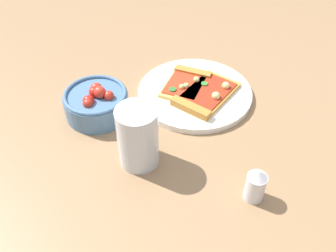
{
  "coord_description": "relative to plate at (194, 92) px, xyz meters",
  "views": [
    {
      "loc": [
        0.47,
        -0.52,
        0.54
      ],
      "look_at": [
        0.06,
        -0.17,
        0.03
      ],
      "focal_mm": 39.69,
      "sensor_mm": 36.0,
      "label": 1
    }
  ],
  "objects": [
    {
      "name": "ground_plane",
      "position": [
        0.0,
        0.04,
        -0.01
      ],
      "size": [
        2.4,
        2.4,
        0.0
      ],
      "primitive_type": "plane",
      "color": "#93704C",
      "rests_on": "ground"
    },
    {
      "name": "plate",
      "position": [
        0.0,
        0.0,
        0.0
      ],
      "size": [
        0.26,
        0.26,
        0.01
      ],
      "primitive_type": "cylinder",
      "color": "white",
      "rests_on": "ground_plane"
    },
    {
      "name": "pizza_slice_near",
      "position": [
        -0.02,
        -0.0,
        0.01
      ],
      "size": [
        0.13,
        0.14,
        0.02
      ],
      "color": "#E5B256",
      "rests_on": "plate"
    },
    {
      "name": "pizza_slice_far",
      "position": [
        0.04,
        -0.0,
        0.01
      ],
      "size": [
        0.12,
        0.17,
        0.02
      ],
      "color": "gold",
      "rests_on": "plate"
    },
    {
      "name": "salad_bowl",
      "position": [
        -0.09,
        -0.2,
        0.02
      ],
      "size": [
        0.14,
        0.14,
        0.07
      ],
      "color": "#4C7299",
      "rests_on": "ground_plane"
    },
    {
      "name": "soda_glass",
      "position": [
        0.08,
        -0.22,
        0.05
      ],
      "size": [
        0.08,
        0.08,
        0.12
      ],
      "color": "silver",
      "rests_on": "ground_plane"
    },
    {
      "name": "pepper_shaker",
      "position": [
        0.27,
        -0.12,
        0.03
      ],
      "size": [
        0.03,
        0.03,
        0.07
      ],
      "color": "silver",
      "rests_on": "ground_plane"
    }
  ]
}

